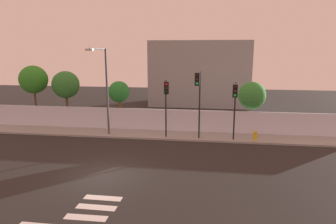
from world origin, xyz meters
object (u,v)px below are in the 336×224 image
traffic_light_left (198,91)px  fire_hydrant (255,135)px  roadside_tree_leftmost (33,80)px  roadside_tree_midleft (66,85)px  roadside_tree_rightmost (252,96)px  traffic_light_center (235,100)px  street_lamp_curbside (105,84)px  traffic_light_right (166,97)px  roadside_tree_midright (119,92)px

traffic_light_left → fire_hydrant: traffic_light_left is taller
traffic_light_left → roadside_tree_leftmost: bearing=166.6°
roadside_tree_midleft → roadside_tree_rightmost: bearing=0.0°
traffic_light_center → street_lamp_curbside: bearing=176.0°
street_lamp_curbside → roadside_tree_midleft: street_lamp_curbside is taller
traffic_light_center → roadside_tree_rightmost: (1.67, 3.68, -0.22)m
fire_hydrant → roadside_tree_leftmost: 19.99m
traffic_light_right → roadside_tree_midright: (-4.72, 3.53, -0.21)m
street_lamp_curbside → roadside_tree_rightmost: (11.58, 3.00, -1.10)m
traffic_light_right → roadside_tree_midleft: size_ratio=0.89×
roadside_tree_leftmost → fire_hydrant: bearing=-8.4°
traffic_light_left → street_lamp_curbside: size_ratio=0.75×
traffic_light_right → roadside_tree_rightmost: size_ratio=1.04×
fire_hydrant → roadside_tree_midleft: 16.92m
traffic_light_left → roadside_tree_leftmost: 15.57m
traffic_light_right → street_lamp_curbside: street_lamp_curbside is taller
traffic_light_right → roadside_tree_midleft: roadside_tree_midleft is taller
street_lamp_curbside → roadside_tree_midright: (0.19, 3.00, -1.04)m
roadside_tree_midleft → roadside_tree_leftmost: bearing=180.0°
roadside_tree_midright → traffic_light_center: bearing=-20.8°
fire_hydrant → roadside_tree_midleft: bearing=170.1°
roadside_tree_midleft → roadside_tree_rightmost: 16.35m
traffic_light_right → fire_hydrant: traffic_light_right is taller
traffic_light_center → fire_hydrant: bearing=25.8°
roadside_tree_leftmost → roadside_tree_rightmost: (19.43, 0.00, -1.06)m
roadside_tree_rightmost → traffic_light_center: bearing=-114.4°
fire_hydrant → roadside_tree_rightmost: 3.85m
traffic_light_center → roadside_tree_leftmost: roadside_tree_leftmost is taller
traffic_light_center → traffic_light_right: (-4.99, 0.15, 0.05)m
traffic_light_center → roadside_tree_rightmost: size_ratio=1.01×
street_lamp_curbside → fire_hydrant: street_lamp_curbside is taller
fire_hydrant → street_lamp_curbside: bearing=-179.3°
street_lamp_curbside → roadside_tree_midright: size_ratio=1.64×
traffic_light_center → street_lamp_curbside: (-9.91, 0.69, 0.88)m
fire_hydrant → roadside_tree_midleft: (-16.36, 2.86, 3.21)m
street_lamp_curbside → traffic_light_left: bearing=-4.8°
street_lamp_curbside → fire_hydrant: size_ratio=9.19×
traffic_light_right → fire_hydrant: (6.69, 0.67, -2.85)m
roadside_tree_midleft → roadside_tree_midright: 4.98m
traffic_light_left → traffic_light_center: 2.67m
street_lamp_curbside → roadside_tree_midright: 3.18m
traffic_light_right → roadside_tree_midright: 5.90m
roadside_tree_rightmost → traffic_light_left: bearing=-139.9°
traffic_light_right → roadside_tree_rightmost: bearing=27.9°
street_lamp_curbside → roadside_tree_leftmost: bearing=159.1°
roadside_tree_rightmost → roadside_tree_leftmost: bearing=180.0°
traffic_light_center → roadside_tree_rightmost: 4.05m
traffic_light_left → traffic_light_right: bearing=178.2°
fire_hydrant → roadside_tree_midleft: roadside_tree_midleft is taller
traffic_light_center → street_lamp_curbside: size_ratio=0.64×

